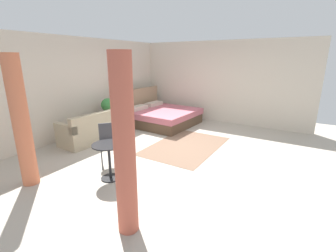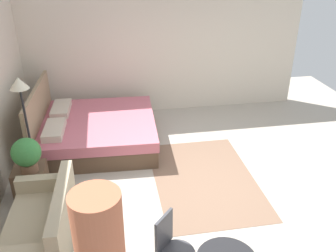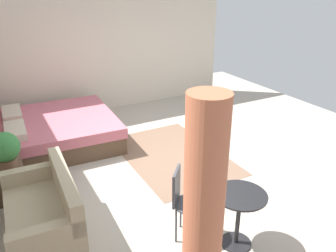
{
  "view_description": "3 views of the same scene",
  "coord_description": "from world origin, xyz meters",
  "px_view_note": "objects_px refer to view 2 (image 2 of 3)",
  "views": [
    {
      "loc": [
        -4.82,
        -2.76,
        2.16
      ],
      "look_at": [
        -0.12,
        0.13,
        0.58
      ],
      "focal_mm": 25.25,
      "sensor_mm": 36.0,
      "label": 1
    },
    {
      "loc": [
        -4.35,
        1.22,
        3.38
      ],
      "look_at": [
        0.5,
        0.38,
        0.88
      ],
      "focal_mm": 38.64,
      "sensor_mm": 36.0,
      "label": 2
    },
    {
      "loc": [
        -4.39,
        2.44,
        2.85
      ],
      "look_at": [
        0.08,
        0.02,
        0.66
      ],
      "focal_mm": 36.86,
      "sensor_mm": 36.0,
      "label": 3
    }
  ],
  "objects_px": {
    "couch": "(43,230)",
    "floor_lamp": "(23,103)",
    "bed": "(95,130)",
    "cafe_chair_near_window": "(171,245)",
    "potted_plant": "(26,154)",
    "nightstand": "(31,182)"
  },
  "relations": [
    {
      "from": "potted_plant",
      "to": "cafe_chair_near_window",
      "type": "relative_size",
      "value": 0.58
    },
    {
      "from": "bed",
      "to": "floor_lamp",
      "type": "relative_size",
      "value": 1.26
    },
    {
      "from": "nightstand",
      "to": "floor_lamp",
      "type": "bearing_deg",
      "value": 1.92
    },
    {
      "from": "cafe_chair_near_window",
      "to": "potted_plant",
      "type": "bearing_deg",
      "value": 44.59
    },
    {
      "from": "bed",
      "to": "couch",
      "type": "relative_size",
      "value": 1.5
    },
    {
      "from": "couch",
      "to": "cafe_chair_near_window",
      "type": "bearing_deg",
      "value": -116.92
    },
    {
      "from": "couch",
      "to": "nightstand",
      "type": "xyz_separation_m",
      "value": [
        1.1,
        0.31,
        -0.04
      ]
    },
    {
      "from": "couch",
      "to": "floor_lamp",
      "type": "distance_m",
      "value": 1.89
    },
    {
      "from": "nightstand",
      "to": "potted_plant",
      "type": "bearing_deg",
      "value": -158.32
    },
    {
      "from": "couch",
      "to": "floor_lamp",
      "type": "bearing_deg",
      "value": 11.74
    },
    {
      "from": "cafe_chair_near_window",
      "to": "couch",
      "type": "bearing_deg",
      "value": 63.08
    },
    {
      "from": "nightstand",
      "to": "couch",
      "type": "bearing_deg",
      "value": -164.35
    },
    {
      "from": "nightstand",
      "to": "cafe_chair_near_window",
      "type": "height_order",
      "value": "cafe_chair_near_window"
    },
    {
      "from": "potted_plant",
      "to": "cafe_chair_near_window",
      "type": "distance_m",
      "value": 2.43
    },
    {
      "from": "bed",
      "to": "couch",
      "type": "height_order",
      "value": "bed"
    },
    {
      "from": "cafe_chair_near_window",
      "to": "nightstand",
      "type": "bearing_deg",
      "value": 43.64
    },
    {
      "from": "floor_lamp",
      "to": "nightstand",
      "type": "bearing_deg",
      "value": -178.08
    },
    {
      "from": "nightstand",
      "to": "cafe_chair_near_window",
      "type": "bearing_deg",
      "value": -136.36
    },
    {
      "from": "potted_plant",
      "to": "cafe_chair_near_window",
      "type": "xyz_separation_m",
      "value": [
        -1.72,
        -1.7,
        -0.26
      ]
    },
    {
      "from": "nightstand",
      "to": "floor_lamp",
      "type": "xyz_separation_m",
      "value": [
        0.45,
        0.02,
        1.07
      ]
    },
    {
      "from": "bed",
      "to": "cafe_chair_near_window",
      "type": "distance_m",
      "value": 3.4
    },
    {
      "from": "couch",
      "to": "potted_plant",
      "type": "xyz_separation_m",
      "value": [
        1.0,
        0.27,
        0.5
      ]
    }
  ]
}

